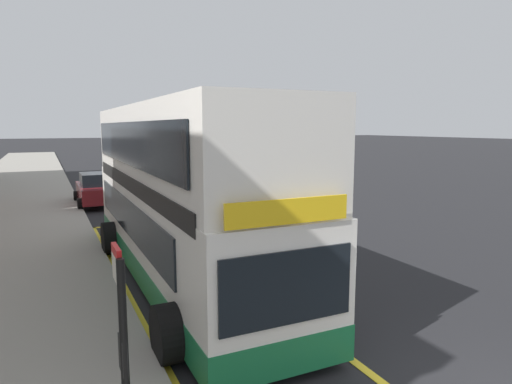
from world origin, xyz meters
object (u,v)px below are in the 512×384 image
Objects in this scene: double_decker_bus at (179,199)px; parked_car_grey_across at (121,153)px; bus_stop_sign at (123,339)px; parked_car_maroon_far at (98,189)px.

double_decker_bus is 44.41m from parked_car_grey_across.
bus_stop_sign is 50.90m from parked_car_grey_across.
double_decker_bus is 4.53× the size of bus_stop_sign.
double_decker_bus is at bearing 68.92° from bus_stop_sign.
double_decker_bus is 12.46m from parked_car_maroon_far.
parked_car_maroon_far is (-5.97, -31.70, 0.00)m from parked_car_grey_across.
bus_stop_sign is at bearing -96.90° from parked_car_grey_across.
double_decker_bus reaches higher than bus_stop_sign.
parked_car_grey_across is (7.66, 50.31, -0.82)m from bus_stop_sign.
double_decker_bus is 6.69m from bus_stop_sign.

